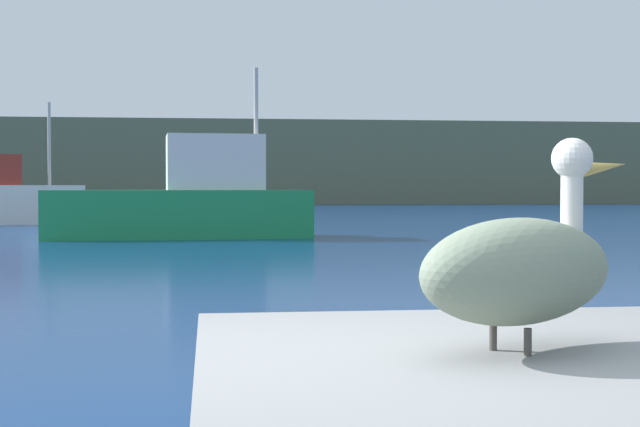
# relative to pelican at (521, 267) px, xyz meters

# --- Properties ---
(hillside_backdrop) EXTENTS (140.00, 17.06, 6.78)m
(hillside_backdrop) POSITION_rel_pelican_xyz_m (-1.05, 78.72, 2.37)
(hillside_backdrop) COLOR #5B664C
(hillside_backdrop) RESTS_ON ground
(pelican) EXTENTS (1.19, 0.95, 0.83)m
(pelican) POSITION_rel_pelican_xyz_m (0.00, 0.00, 0.00)
(pelican) COLOR gray
(pelican) RESTS_ON pier_dock
(fishing_boat_green) EXTENTS (7.04, 2.72, 4.54)m
(fishing_boat_green) POSITION_rel_pelican_xyz_m (-1.74, 21.47, -0.03)
(fishing_boat_green) COLOR #1E8C4C
(fishing_boat_green) RESTS_ON ground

